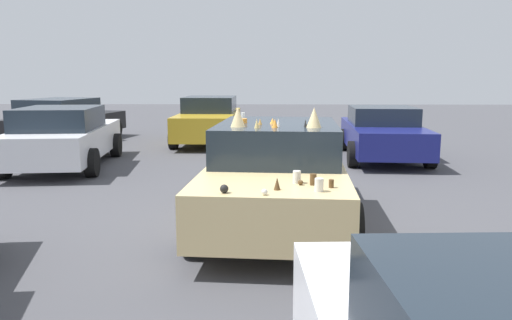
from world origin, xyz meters
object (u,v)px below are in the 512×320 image
(parked_sedan_near_left, at_px, (64,137))
(parked_sedan_behind_right, at_px, (382,133))
(art_car_decorated, at_px, (277,171))
(parked_sedan_row_back_center, at_px, (209,120))
(parked_sedan_behind_left, at_px, (65,121))

(parked_sedan_near_left, distance_m, parked_sedan_behind_right, 7.74)
(art_car_decorated, height_order, parked_sedan_row_back_center, art_car_decorated)
(art_car_decorated, relative_size, parked_sedan_behind_right, 1.05)
(parked_sedan_row_back_center, xyz_separation_m, parked_sedan_near_left, (-4.33, 2.85, -0.01))
(parked_sedan_near_left, bearing_deg, parked_sedan_behind_right, -86.22)
(parked_sedan_near_left, bearing_deg, parked_sedan_row_back_center, -39.95)
(parked_sedan_behind_left, relative_size, parked_sedan_row_back_center, 1.04)
(parked_sedan_near_left, bearing_deg, art_car_decorated, -137.76)
(parked_sedan_behind_left, height_order, parked_sedan_near_left, parked_sedan_behind_left)
(parked_sedan_behind_left, bearing_deg, art_car_decorated, -131.54)
(art_car_decorated, height_order, parked_sedan_near_left, art_car_decorated)
(parked_sedan_near_left, relative_size, parked_sedan_behind_right, 1.02)
(parked_sedan_row_back_center, distance_m, parked_sedan_near_left, 5.18)
(parked_sedan_near_left, height_order, parked_sedan_behind_right, parked_sedan_near_left)
(art_car_decorated, distance_m, parked_sedan_behind_left, 10.59)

